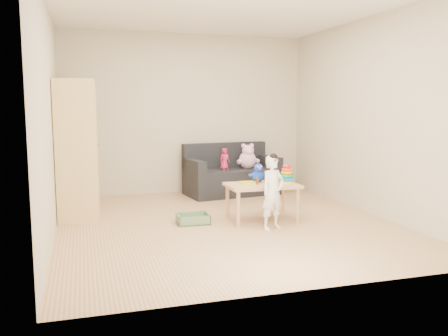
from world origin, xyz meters
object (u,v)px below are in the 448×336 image
object	(u,v)px
play_table	(262,202)
wardrobe	(76,149)
toddler	(273,194)
sofa	(232,182)

from	to	relation	value
play_table	wardrobe	bearing A→B (deg)	157.06
wardrobe	toddler	world-z (taller)	wardrobe
sofa	wardrobe	bearing A→B (deg)	-168.06
play_table	toddler	distance (m)	0.47
wardrobe	toddler	distance (m)	2.62
sofa	play_table	bearing A→B (deg)	-103.68
wardrobe	sofa	bearing A→B (deg)	19.88
sofa	play_table	size ratio (longest dim) A/B	1.67
wardrobe	sofa	distance (m)	2.64
sofa	play_table	xyz separation A→B (m)	(-0.18, -1.81, 0.02)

